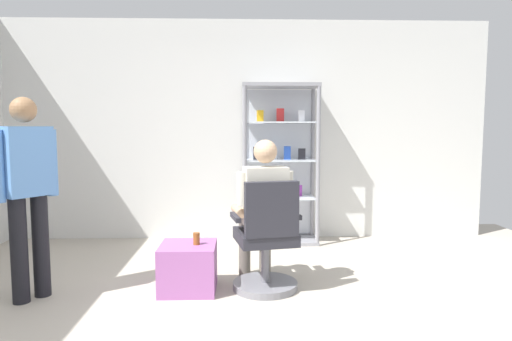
# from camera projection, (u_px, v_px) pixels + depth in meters

# --- Properties ---
(back_wall) EXTENTS (6.00, 0.10, 2.70)m
(back_wall) POSITION_uv_depth(u_px,v_px,m) (246.00, 131.00, 5.61)
(back_wall) COLOR silver
(back_wall) RESTS_ON ground
(display_cabinet_main) EXTENTS (0.90, 0.45, 1.90)m
(display_cabinet_main) POSITION_uv_depth(u_px,v_px,m) (279.00, 163.00, 5.43)
(display_cabinet_main) COLOR gray
(display_cabinet_main) RESTS_ON ground
(office_chair) EXTENTS (0.61, 0.57, 0.96)m
(office_chair) POSITION_uv_depth(u_px,v_px,m) (267.00, 246.00, 3.79)
(office_chair) COLOR slate
(office_chair) RESTS_ON ground
(seated_shopkeeper) EXTENTS (0.54, 0.61, 1.29)m
(seated_shopkeeper) POSITION_uv_depth(u_px,v_px,m) (262.00, 205.00, 3.92)
(seated_shopkeeper) COLOR slate
(seated_shopkeeper) RESTS_ON ground
(storage_crate) EXTENTS (0.47, 0.46, 0.40)m
(storage_crate) POSITION_uv_depth(u_px,v_px,m) (188.00, 267.00, 3.83)
(storage_crate) COLOR #9E599E
(storage_crate) RESTS_ON ground
(tea_glass) EXTENTS (0.06, 0.06, 0.10)m
(tea_glass) POSITION_uv_depth(u_px,v_px,m) (196.00, 239.00, 3.80)
(tea_glass) COLOR brown
(tea_glass) RESTS_ON storage_crate
(standing_customer) EXTENTS (0.39, 0.44, 1.63)m
(standing_customer) POSITION_uv_depth(u_px,v_px,m) (27.00, 185.00, 3.56)
(standing_customer) COLOR black
(standing_customer) RESTS_ON ground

